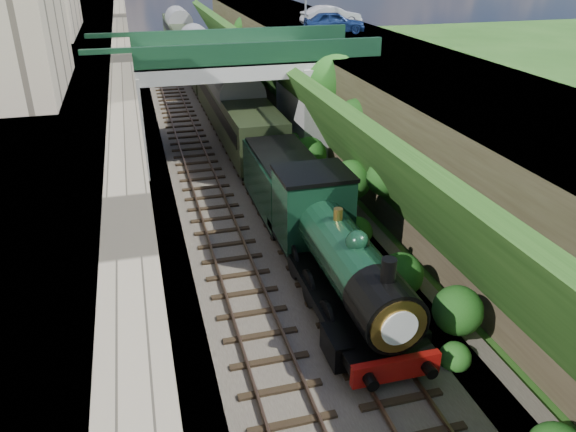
{
  "coord_description": "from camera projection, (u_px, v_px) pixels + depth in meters",
  "views": [
    {
      "loc": [
        -5.08,
        -8.74,
        11.82
      ],
      "look_at": [
        0.0,
        9.74,
        2.58
      ],
      "focal_mm": 35.0,
      "sensor_mm": 36.0,
      "label": 1
    }
  ],
  "objects": [
    {
      "name": "locomotive",
      "position": [
        338.0,
        257.0,
        19.86
      ],
      "size": [
        3.1,
        10.22,
        3.83
      ],
      "color": "black",
      "rests_on": "trackbed"
    },
    {
      "name": "coach_middle",
      "position": [
        199.0,
        59.0,
        53.46
      ],
      "size": [
        2.9,
        18.0,
        3.7
      ],
      "color": "black",
      "rests_on": "trackbed"
    },
    {
      "name": "track_left",
      "position": [
        203.0,
        180.0,
        30.72
      ],
      "size": [
        2.5,
        90.0,
        0.2
      ],
      "color": "black",
      "rests_on": "trackbed"
    },
    {
      "name": "track_right",
      "position": [
        260.0,
        174.0,
        31.49
      ],
      "size": [
        2.5,
        90.0,
        0.2
      ],
      "color": "black",
      "rests_on": "trackbed"
    },
    {
      "name": "tree",
      "position": [
        331.0,
        84.0,
        32.26
      ],
      "size": [
        3.6,
        3.8,
        6.6
      ],
      "color": "black",
      "rests_on": "ground"
    },
    {
      "name": "tender",
      "position": [
        284.0,
        186.0,
        26.38
      ],
      "size": [
        2.7,
        6.0,
        3.05
      ],
      "color": "black",
      "rests_on": "trackbed"
    },
    {
      "name": "embankment_slope",
      "position": [
        316.0,
        122.0,
        32.55
      ],
      "size": [
        4.54,
        90.0,
        6.36
      ],
      "color": "#1E4714",
      "rests_on": "ground"
    },
    {
      "name": "coach_front",
      "position": [
        235.0,
        109.0,
        37.13
      ],
      "size": [
        2.9,
        18.0,
        3.7
      ],
      "color": "black",
      "rests_on": "trackbed"
    },
    {
      "name": "car_silver",
      "position": [
        331.0,
        16.0,
        42.76
      ],
      "size": [
        4.67,
        1.93,
        1.5
      ],
      "primitive_type": "imported",
      "rotation": [
        0.0,
        0.0,
        1.64
      ],
      "color": "#ABAAAF",
      "rests_on": "street_plateau_right"
    },
    {
      "name": "coach_rear",
      "position": [
        180.0,
        33.0,
        69.78
      ],
      "size": [
        2.9,
        18.0,
        3.7
      ],
      "color": "black",
      "rests_on": "trackbed"
    },
    {
      "name": "car_blue",
      "position": [
        334.0,
        22.0,
        39.38
      ],
      "size": [
        4.51,
        2.3,
        1.47
      ],
      "primitive_type": "imported",
      "rotation": [
        0.0,
        0.0,
        1.44
      ],
      "color": "navy",
      "rests_on": "street_plateau_right"
    },
    {
      "name": "trackbed",
      "position": [
        239.0,
        179.0,
        31.26
      ],
      "size": [
        10.0,
        90.0,
        0.2
      ],
      "primitive_type": "cube",
      "color": "#473F38",
      "rests_on": "ground"
    },
    {
      "name": "street_plateau_right",
      "position": [
        400.0,
        114.0,
        32.22
      ],
      "size": [
        8.0,
        90.0,
        6.25
      ],
      "primitive_type": "cube",
      "color": "#262628",
      "rests_on": "ground"
    },
    {
      "name": "retaining_wall",
      "position": [
        130.0,
        128.0,
        28.47
      ],
      "size": [
        1.0,
        90.0,
        7.0
      ],
      "primitive_type": "cube",
      "color": "#756B56",
      "rests_on": "ground"
    },
    {
      "name": "road_bridge",
      "position": [
        240.0,
        91.0,
        33.23
      ],
      "size": [
        16.0,
        6.4,
        7.25
      ],
      "color": "gray",
      "rests_on": "ground"
    },
    {
      "name": "street_plateau_left",
      "position": [
        57.0,
        133.0,
        27.64
      ],
      "size": [
        6.0,
        90.0,
        7.0
      ],
      "primitive_type": "cube",
      "color": "#262628",
      "rests_on": "ground"
    }
  ]
}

